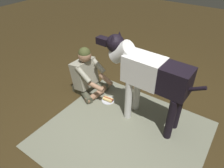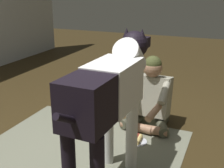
% 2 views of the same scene
% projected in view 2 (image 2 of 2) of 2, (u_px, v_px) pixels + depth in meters
% --- Properties ---
extents(ground_plane, '(14.18, 14.18, 0.00)m').
position_uv_depth(ground_plane, '(89.00, 153.00, 2.86)').
color(ground_plane, '#342813').
extents(area_rug, '(2.04, 1.91, 0.01)m').
position_uv_depth(area_rug, '(70.00, 161.00, 2.72)').
color(area_rug, slate).
rests_on(area_rug, ground).
extents(person_sitting_on_floor, '(0.65, 0.58, 0.82)m').
position_uv_depth(person_sitting_on_floor, '(151.00, 98.00, 3.33)').
color(person_sitting_on_floor, '#494A39').
rests_on(person_sitting_on_floor, ground).
extents(large_dog, '(1.52, 0.35, 1.19)m').
position_uv_depth(large_dog, '(110.00, 92.00, 2.27)').
color(large_dog, silver).
rests_on(large_dog, ground).
extents(hot_dog_on_plate, '(0.21, 0.21, 0.06)m').
position_uv_depth(hot_dog_on_plate, '(137.00, 140.00, 3.05)').
color(hot_dog_on_plate, silver).
rests_on(hot_dog_on_plate, ground).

